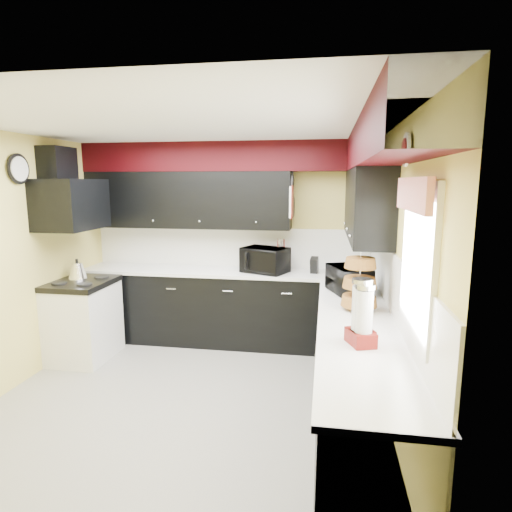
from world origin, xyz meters
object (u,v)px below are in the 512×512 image
(toaster_oven, at_px, (265,260))
(knife_block, at_px, (314,265))
(utensil_crock, at_px, (281,264))
(microwave, at_px, (349,280))
(kettle, at_px, (77,271))

(toaster_oven, bearing_deg, knife_block, 26.21)
(utensil_crock, bearing_deg, microwave, -50.69)
(toaster_oven, bearing_deg, kettle, -141.45)
(knife_block, relative_size, kettle, 0.94)
(utensil_crock, bearing_deg, toaster_oven, -150.36)
(toaster_oven, height_order, knife_block, toaster_oven)
(microwave, relative_size, utensil_crock, 2.88)
(knife_block, bearing_deg, utensil_crock, 178.01)
(kettle, bearing_deg, toaster_oven, 15.85)
(toaster_oven, height_order, utensil_crock, toaster_oven)
(toaster_oven, distance_m, microwave, 1.28)
(microwave, relative_size, knife_block, 2.52)
(toaster_oven, distance_m, utensil_crock, 0.22)
(utensil_crock, relative_size, knife_block, 0.88)
(microwave, height_order, utensil_crock, microwave)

